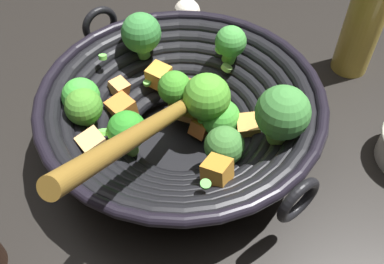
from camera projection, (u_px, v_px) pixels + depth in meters
name	position (u px, v px, depth m)	size (l,w,h in m)	color
ground_plane	(181.00, 142.00, 0.57)	(4.00, 4.00, 0.00)	black
wok	(181.00, 110.00, 0.52)	(0.34, 0.39, 0.22)	black
cooking_oil_bottle	(368.00, 7.00, 0.59)	(0.05, 0.05, 0.26)	gold
garlic_bulb	(186.00, 13.00, 0.72)	(0.05, 0.05, 0.05)	silver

